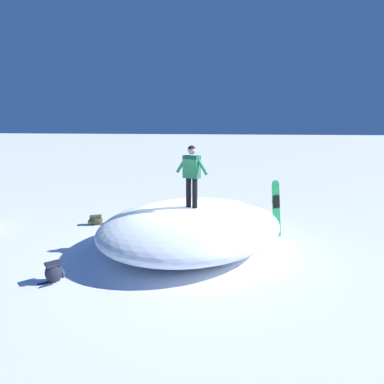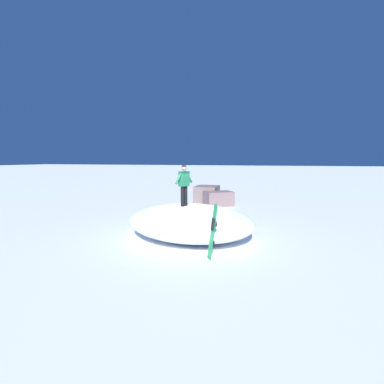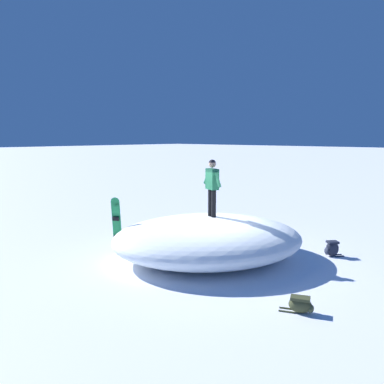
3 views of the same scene
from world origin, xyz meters
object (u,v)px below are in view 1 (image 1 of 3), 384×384
at_px(snowboarder_standing, 192,171).
at_px(snowboard_primary_upright, 276,208).
at_px(backpack_far, 96,220).
at_px(backpack_near, 54,272).

distance_m(snowboarder_standing, snowboard_primary_upright, 3.11).
bearing_deg(snowboarder_standing, snowboard_primary_upright, -144.11).
height_order(snowboard_primary_upright, backpack_far, snowboard_primary_upright).
bearing_deg(backpack_near, snowboarder_standing, -136.33).
xyz_separation_m(backpack_near, backpack_far, (1.13, -4.10, -0.07)).
xyz_separation_m(snowboarder_standing, backpack_far, (3.69, -1.66, -2.01)).
xyz_separation_m(snowboarder_standing, backpack_near, (2.56, 2.44, -1.94)).
relative_size(snowboard_primary_upright, backpack_near, 3.08).
bearing_deg(backpack_far, backpack_near, 105.46).
relative_size(backpack_near, backpack_far, 0.80).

